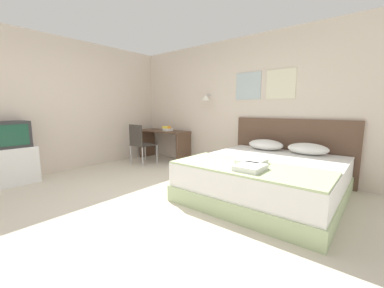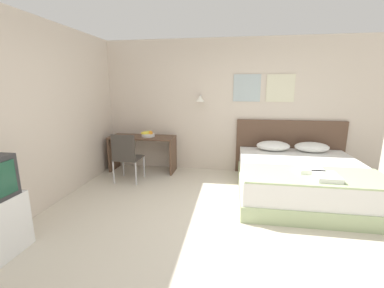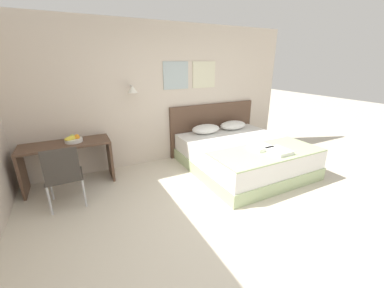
{
  "view_description": "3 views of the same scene",
  "coord_description": "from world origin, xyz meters",
  "px_view_note": "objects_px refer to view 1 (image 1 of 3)",
  "views": [
    {
      "loc": [
        2.48,
        -1.85,
        1.27
      ],
      "look_at": [
        -0.04,
        1.23,
        0.66
      ],
      "focal_mm": 22.0,
      "sensor_mm": 36.0,
      "label": 1
    },
    {
      "loc": [
        0.11,
        -2.73,
        1.73
      ],
      "look_at": [
        -0.53,
        1.22,
        0.83
      ],
      "focal_mm": 24.0,
      "sensor_mm": 36.0,
      "label": 2
    },
    {
      "loc": [
        -1.54,
        -1.86,
        1.96
      ],
      "look_at": [
        -0.04,
        1.06,
        0.8
      ],
      "focal_mm": 22.0,
      "sensor_mm": 36.0,
      "label": 3
    }
  ],
  "objects_px": {
    "folded_towel_mid_bed": "(250,167)",
    "tv_stand": "(15,166)",
    "headboard": "(290,149)",
    "throw_blanket": "(248,167)",
    "pillow_left": "(266,145)",
    "desk": "(164,139)",
    "pillow_right": "(308,149)",
    "fruit_bowl": "(168,129)",
    "folded_towel_near_foot": "(252,162)",
    "desk_chair": "(140,141)",
    "television": "(11,134)",
    "bed": "(266,178)"
  },
  "relations": [
    {
      "from": "fruit_bowl",
      "to": "television",
      "type": "bearing_deg",
      "value": -103.05
    },
    {
      "from": "throw_blanket",
      "to": "fruit_bowl",
      "type": "relative_size",
      "value": 6.88
    },
    {
      "from": "fruit_bowl",
      "to": "pillow_left",
      "type": "bearing_deg",
      "value": -0.02
    },
    {
      "from": "folded_towel_near_foot",
      "to": "fruit_bowl",
      "type": "relative_size",
      "value": 1.2
    },
    {
      "from": "headboard",
      "to": "pillow_left",
      "type": "relative_size",
      "value": 3.37
    },
    {
      "from": "fruit_bowl",
      "to": "throw_blanket",
      "type": "bearing_deg",
      "value": -26.62
    },
    {
      "from": "pillow_right",
      "to": "folded_towel_mid_bed",
      "type": "relative_size",
      "value": 1.73
    },
    {
      "from": "pillow_left",
      "to": "pillow_right",
      "type": "bearing_deg",
      "value": 0.0
    },
    {
      "from": "folded_towel_mid_bed",
      "to": "desk_chair",
      "type": "distance_m",
      "value": 3.22
    },
    {
      "from": "bed",
      "to": "desk",
      "type": "distance_m",
      "value": 3.06
    },
    {
      "from": "folded_towel_mid_bed",
      "to": "desk",
      "type": "relative_size",
      "value": 0.27
    },
    {
      "from": "pillow_right",
      "to": "folded_towel_near_foot",
      "type": "height_order",
      "value": "pillow_right"
    },
    {
      "from": "throw_blanket",
      "to": "folded_towel_mid_bed",
      "type": "relative_size",
      "value": 5.32
    },
    {
      "from": "pillow_right",
      "to": "folded_towel_mid_bed",
      "type": "distance_m",
      "value": 1.58
    },
    {
      "from": "folded_towel_mid_bed",
      "to": "fruit_bowl",
      "type": "distance_m",
      "value": 3.32
    },
    {
      "from": "bed",
      "to": "throw_blanket",
      "type": "xyz_separation_m",
      "value": [
        0.0,
        -0.61,
        0.28
      ]
    },
    {
      "from": "desk",
      "to": "pillow_left",
      "type": "bearing_deg",
      "value": -0.0
    },
    {
      "from": "headboard",
      "to": "folded_towel_mid_bed",
      "type": "bearing_deg",
      "value": -86.77
    },
    {
      "from": "throw_blanket",
      "to": "fruit_bowl",
      "type": "bearing_deg",
      "value": 153.38
    },
    {
      "from": "pillow_right",
      "to": "desk",
      "type": "bearing_deg",
      "value": 180.0
    },
    {
      "from": "fruit_bowl",
      "to": "television",
      "type": "height_order",
      "value": "television"
    },
    {
      "from": "headboard",
      "to": "tv_stand",
      "type": "bearing_deg",
      "value": -137.36
    },
    {
      "from": "pillow_right",
      "to": "throw_blanket",
      "type": "height_order",
      "value": "pillow_right"
    },
    {
      "from": "throw_blanket",
      "to": "pillow_left",
      "type": "bearing_deg",
      "value": 103.82
    },
    {
      "from": "fruit_bowl",
      "to": "tv_stand",
      "type": "xyz_separation_m",
      "value": [
        -0.69,
        -2.95,
        -0.46
      ]
    },
    {
      "from": "pillow_left",
      "to": "desk_chair",
      "type": "relative_size",
      "value": 0.68
    },
    {
      "from": "desk_chair",
      "to": "fruit_bowl",
      "type": "xyz_separation_m",
      "value": [
        0.19,
        0.71,
        0.25
      ]
    },
    {
      "from": "desk",
      "to": "television",
      "type": "bearing_deg",
      "value": -100.68
    },
    {
      "from": "pillow_right",
      "to": "folded_towel_near_foot",
      "type": "relative_size",
      "value": 1.86
    },
    {
      "from": "folded_towel_near_foot",
      "to": "tv_stand",
      "type": "xyz_separation_m",
      "value": [
        -3.49,
        -1.69,
        -0.28
      ]
    },
    {
      "from": "pillow_left",
      "to": "fruit_bowl",
      "type": "xyz_separation_m",
      "value": [
        -2.47,
        0.0,
        0.15
      ]
    },
    {
      "from": "desk",
      "to": "folded_towel_mid_bed",
      "type": "bearing_deg",
      "value": -27.08
    },
    {
      "from": "headboard",
      "to": "desk_chair",
      "type": "relative_size",
      "value": 2.28
    },
    {
      "from": "pillow_right",
      "to": "television",
      "type": "relative_size",
      "value": 1.25
    },
    {
      "from": "fruit_bowl",
      "to": "television",
      "type": "distance_m",
      "value": 3.03
    },
    {
      "from": "pillow_left",
      "to": "pillow_right",
      "type": "height_order",
      "value": "same"
    },
    {
      "from": "tv_stand",
      "to": "headboard",
      "type": "bearing_deg",
      "value": 42.64
    },
    {
      "from": "folded_towel_near_foot",
      "to": "tv_stand",
      "type": "bearing_deg",
      "value": -154.18
    },
    {
      "from": "pillow_left",
      "to": "tv_stand",
      "type": "height_order",
      "value": "pillow_left"
    },
    {
      "from": "television",
      "to": "desk",
      "type": "bearing_deg",
      "value": 79.32
    },
    {
      "from": "television",
      "to": "folded_towel_mid_bed",
      "type": "bearing_deg",
      "value": 21.12
    },
    {
      "from": "throw_blanket",
      "to": "desk_chair",
      "type": "height_order",
      "value": "desk_chair"
    },
    {
      "from": "headboard",
      "to": "desk",
      "type": "distance_m",
      "value": 2.96
    },
    {
      "from": "pillow_left",
      "to": "folded_towel_near_foot",
      "type": "distance_m",
      "value": 1.31
    },
    {
      "from": "headboard",
      "to": "fruit_bowl",
      "type": "relative_size",
      "value": 7.53
    },
    {
      "from": "headboard",
      "to": "folded_towel_near_foot",
      "type": "xyz_separation_m",
      "value": [
        -0.02,
        -1.54,
        0.05
      ]
    },
    {
      "from": "television",
      "to": "folded_towel_near_foot",
      "type": "bearing_deg",
      "value": 25.84
    },
    {
      "from": "throw_blanket",
      "to": "desk",
      "type": "relative_size",
      "value": 1.42
    },
    {
      "from": "folded_towel_mid_bed",
      "to": "television",
      "type": "bearing_deg",
      "value": -158.88
    },
    {
      "from": "folded_towel_mid_bed",
      "to": "tv_stand",
      "type": "bearing_deg",
      "value": -158.9
    }
  ]
}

